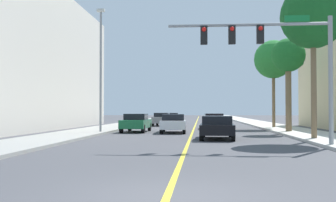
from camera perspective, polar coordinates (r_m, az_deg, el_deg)
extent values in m
plane|color=#47474C|center=(49.68, 3.94, -3.26)|extent=(192.00, 192.00, 0.00)
cube|color=#9E9B93|center=(50.38, -4.98, -3.15)|extent=(3.58, 168.00, 0.15)
cube|color=beige|center=(50.18, 12.89, -3.13)|extent=(3.58, 168.00, 0.15)
cube|color=yellow|center=(49.68, 3.94, -3.26)|extent=(0.16, 144.00, 0.01)
cylinder|color=gray|center=(19.36, 22.00, 2.79)|extent=(0.20, 0.20, 5.72)
cylinder|color=gray|center=(18.97, 11.23, 10.51)|extent=(7.25, 0.14, 0.14)
cube|color=black|center=(18.95, 12.89, 9.15)|extent=(0.32, 0.24, 0.84)
sphere|color=red|center=(18.86, 12.95, 9.97)|extent=(0.20, 0.20, 0.20)
cube|color=black|center=(18.81, 9.01, 9.21)|extent=(0.32, 0.24, 0.84)
sphere|color=red|center=(18.72, 9.04, 10.04)|extent=(0.20, 0.20, 0.20)
cube|color=black|center=(18.76, 5.10, 9.22)|extent=(0.32, 0.24, 0.84)
sphere|color=red|center=(18.67, 5.10, 10.06)|extent=(0.20, 0.20, 0.20)
cube|color=#147233|center=(19.38, 17.75, 11.05)|extent=(1.10, 0.04, 0.28)
cylinder|color=gray|center=(29.31, -9.49, 4.09)|extent=(0.16, 0.16, 8.54)
cube|color=beige|center=(30.05, -9.46, 12.51)|extent=(0.56, 0.28, 0.20)
cylinder|color=brown|center=(23.39, 19.87, 3.23)|extent=(0.30, 0.30, 6.67)
sphere|color=#195B23|center=(23.89, 19.80, 11.23)|extent=(3.55, 3.55, 3.55)
cone|color=#195B23|center=(24.12, 22.31, 10.64)|extent=(0.47, 1.65, 1.35)
cone|color=#195B23|center=(24.87, 20.30, 10.26)|extent=(1.85, 1.27, 1.64)
cone|color=#195B23|center=(24.67, 18.26, 10.34)|extent=(1.63, 1.03, 1.46)
cone|color=#195B23|center=(23.73, 17.21, 10.80)|extent=(0.61, 1.76, 1.27)
cone|color=#195B23|center=(22.84, 19.10, 11.29)|extent=(1.58, 1.15, 1.86)
cone|color=#195B23|center=(23.10, 21.65, 11.17)|extent=(1.56, 1.08, 2.04)
cylinder|color=brown|center=(30.66, 16.64, 1.09)|extent=(0.43, 0.43, 5.55)
sphere|color=#1E6B28|center=(30.91, 16.61, 6.23)|extent=(2.46, 2.46, 2.46)
cone|color=#1E6B28|center=(31.05, 17.94, 5.83)|extent=(0.46, 1.36, 1.32)
cone|color=#1E6B28|center=(31.58, 16.23, 5.70)|extent=(1.38, 0.55, 1.00)
cone|color=#1E6B28|center=(30.82, 15.24, 5.87)|extent=(0.55, 1.31, 1.15)
cone|color=#1E6B28|center=(30.15, 16.71, 6.04)|extent=(1.13, 0.56, 1.11)
cylinder|color=brown|center=(38.05, 14.68, 1.09)|extent=(0.28, 0.28, 6.19)
sphere|color=#287F33|center=(38.31, 14.66, 5.72)|extent=(3.50, 3.50, 3.50)
cone|color=#287F33|center=(38.46, 16.21, 5.40)|extent=(0.47, 1.44, 1.56)
cone|color=#287F33|center=(39.27, 14.16, 5.25)|extent=(1.78, 0.69, 1.67)
cone|color=#287F33|center=(38.30, 13.08, 5.41)|extent=(0.65, 1.57, 1.72)
cone|color=#287F33|center=(37.24, 14.71, 5.61)|extent=(1.76, 0.67, 1.65)
cube|color=white|center=(29.97, 0.76, -3.32)|extent=(1.98, 4.66, 0.61)
cube|color=black|center=(29.87, 0.75, -2.30)|extent=(1.67, 2.38, 0.45)
cylinder|color=black|center=(31.75, -0.60, -3.75)|extent=(0.25, 0.65, 0.64)
cylinder|color=black|center=(31.71, 2.28, -3.76)|extent=(0.25, 0.65, 0.64)
cylinder|color=black|center=(28.27, -0.95, -4.05)|extent=(0.25, 0.65, 0.64)
cylinder|color=black|center=(28.23, 2.28, -4.05)|extent=(0.25, 0.65, 0.64)
cube|color=#1E389E|center=(51.97, 0.57, -2.52)|extent=(1.89, 4.04, 0.57)
cube|color=black|center=(51.72, 0.56, -1.95)|extent=(1.59, 2.03, 0.47)
cylinder|color=black|center=(53.44, -0.20, -2.79)|extent=(0.25, 0.65, 0.64)
cylinder|color=black|center=(53.40, 1.42, -2.79)|extent=(0.25, 0.65, 0.64)
cylinder|color=black|center=(50.57, -0.33, -2.87)|extent=(0.25, 0.65, 0.64)
cylinder|color=black|center=(50.53, 1.38, -2.87)|extent=(0.25, 0.65, 0.64)
cube|color=slate|center=(43.44, -0.84, -2.68)|extent=(1.85, 4.26, 0.66)
cube|color=black|center=(43.34, -0.86, -1.97)|extent=(1.57, 1.90, 0.43)
cylinder|color=black|center=(45.09, -1.54, -3.05)|extent=(0.24, 0.65, 0.64)
cylinder|color=black|center=(44.90, 0.37, -3.06)|extent=(0.24, 0.65, 0.64)
cylinder|color=black|center=(42.02, -2.14, -3.17)|extent=(0.24, 0.65, 0.64)
cylinder|color=black|center=(41.82, -0.09, -3.18)|extent=(0.24, 0.65, 0.64)
cube|color=#196638|center=(31.13, -4.53, -3.22)|extent=(1.86, 4.49, 0.62)
cube|color=black|center=(31.10, -4.53, -2.23)|extent=(1.62, 1.95, 0.46)
cylinder|color=black|center=(29.35, -3.53, -3.95)|extent=(0.23, 0.64, 0.64)
cylinder|color=black|center=(29.64, -6.63, -3.91)|extent=(0.23, 0.64, 0.64)
cylinder|color=black|center=(32.68, -2.63, -3.68)|extent=(0.23, 0.64, 0.64)
cylinder|color=black|center=(32.94, -5.42, -3.66)|extent=(0.23, 0.64, 0.64)
cube|color=red|center=(36.22, 6.43, -2.93)|extent=(1.93, 3.94, 0.65)
cube|color=black|center=(35.96, 6.46, -2.09)|extent=(1.64, 2.03, 0.41)
cylinder|color=black|center=(37.56, 5.09, -3.38)|extent=(0.25, 0.65, 0.64)
cylinder|color=black|center=(37.68, 7.47, -3.37)|extent=(0.25, 0.65, 0.64)
cylinder|color=black|center=(34.80, 5.32, -3.54)|extent=(0.25, 0.65, 0.64)
cylinder|color=black|center=(34.92, 7.89, -3.52)|extent=(0.25, 0.65, 0.64)
cube|color=black|center=(23.50, 6.94, -3.90)|extent=(2.03, 4.58, 0.55)
cube|color=black|center=(23.28, 6.94, -2.68)|extent=(1.72, 2.17, 0.46)
cylinder|color=black|center=(25.23, 5.00, -4.36)|extent=(0.24, 0.65, 0.64)
cylinder|color=black|center=(25.24, 8.83, -4.35)|extent=(0.24, 0.65, 0.64)
cylinder|color=black|center=(21.82, 4.75, -4.83)|extent=(0.24, 0.65, 0.64)
cylinder|color=black|center=(21.83, 9.18, -4.82)|extent=(0.24, 0.65, 0.64)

